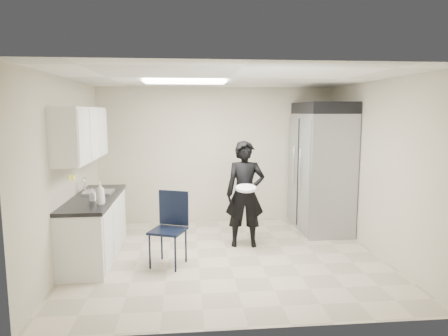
{
  "coord_description": "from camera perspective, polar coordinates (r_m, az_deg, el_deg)",
  "views": [
    {
      "loc": [
        -0.6,
        -5.65,
        2.13
      ],
      "look_at": [
        -0.04,
        0.2,
        1.31
      ],
      "focal_mm": 32.0,
      "sensor_mm": 36.0,
      "label": 1
    }
  ],
  "objects": [
    {
      "name": "towel_dispenser",
      "position": [
        7.18,
        -17.88,
        3.54
      ],
      "size": [
        0.22,
        0.3,
        0.35
      ],
      "primitive_type": "cube",
      "color": "black",
      "rests_on": "left_wall"
    },
    {
      "name": "ceiling_panel",
      "position": [
        6.06,
        -5.59,
        12.11
      ],
      "size": [
        1.2,
        0.6,
        0.02
      ],
      "primitive_type": "cube",
      "color": "white",
      "rests_on": "ceiling"
    },
    {
      "name": "man_tuxedo",
      "position": [
        6.34,
        3.02,
        -3.72
      ],
      "size": [
        0.66,
        0.47,
        1.69
      ],
      "primitive_type": "imported",
      "rotation": [
        0.0,
        0.0,
        -0.1
      ],
      "color": "black",
      "rests_on": "floor"
    },
    {
      "name": "soap_bottle_a",
      "position": [
        5.55,
        -17.26,
        -3.46
      ],
      "size": [
        0.13,
        0.13,
        0.31
      ],
      "primitive_type": "imported",
      "rotation": [
        0.0,
        0.0,
        0.13
      ],
      "color": "white",
      "rests_on": "countertop"
    },
    {
      "name": "upper_cabinets",
      "position": [
        6.04,
        -19.68,
        4.63
      ],
      "size": [
        0.35,
        1.8,
        0.75
      ],
      "primitive_type": "cube",
      "color": "silver",
      "rests_on": "left_wall"
    },
    {
      "name": "notice_sticker_right",
      "position": [
        6.24,
        -20.68,
        -1.28
      ],
      "size": [
        0.0,
        0.12,
        0.07
      ],
      "primitive_type": "cube",
      "color": "yellow",
      "rests_on": "left_wall"
    },
    {
      "name": "countertop",
      "position": [
        6.13,
        -18.13,
        -4.14
      ],
      "size": [
        0.64,
        1.95,
        0.05
      ],
      "primitive_type": "cube",
      "color": "black",
      "rests_on": "lower_counter"
    },
    {
      "name": "floor",
      "position": [
        6.07,
        0.57,
        -12.57
      ],
      "size": [
        4.5,
        4.5,
        0.0
      ],
      "primitive_type": "plane",
      "color": "#BDAB94",
      "rests_on": "ground"
    },
    {
      "name": "soap_bottle_b",
      "position": [
        5.82,
        -18.27,
        -3.65
      ],
      "size": [
        0.08,
        0.08,
        0.17
      ],
      "primitive_type": "imported",
      "rotation": [
        0.0,
        0.0,
        -0.03
      ],
      "color": "#ACABB8",
      "rests_on": "countertop"
    },
    {
      "name": "bucket_lid",
      "position": [
        6.07,
        3.15,
        -2.9
      ],
      "size": [
        0.34,
        0.34,
        0.04
      ],
      "primitive_type": "cylinder",
      "rotation": [
        0.0,
        0.0,
        -0.1
      ],
      "color": "white",
      "rests_on": "man_tuxedo"
    },
    {
      "name": "right_wall",
      "position": [
        6.38,
        21.12,
        -0.03
      ],
      "size": [
        0.0,
        4.0,
        4.0
      ],
      "primitive_type": "plane",
      "rotation": [
        1.57,
        0.0,
        -1.57
      ],
      "color": "#C0B79E",
      "rests_on": "floor"
    },
    {
      "name": "faucet",
      "position": [
        6.38,
        -19.27,
        -2.48
      ],
      "size": [
        0.02,
        0.02,
        0.24
      ],
      "primitive_type": "cylinder",
      "color": "silver",
      "rests_on": "countertop"
    },
    {
      "name": "back_wall",
      "position": [
        7.71,
        -0.98,
        1.82
      ],
      "size": [
        4.5,
        0.0,
        4.5
      ],
      "primitive_type": "plane",
      "rotation": [
        1.57,
        0.0,
        0.0
      ],
      "color": "#C0B79E",
      "rests_on": "floor"
    },
    {
      "name": "folding_chair",
      "position": [
        5.65,
        -8.02,
        -8.87
      ],
      "size": [
        0.58,
        0.58,
        1.0
      ],
      "primitive_type": "cube",
      "rotation": [
        0.0,
        0.0,
        -0.38
      ],
      "color": "black",
      "rests_on": "floor"
    },
    {
      "name": "sink",
      "position": [
        6.37,
        -17.46,
        -3.8
      ],
      "size": [
        0.42,
        0.4,
        0.14
      ],
      "primitive_type": "cube",
      "color": "gray",
      "rests_on": "countertop"
    },
    {
      "name": "notice_sticker_left",
      "position": [
        6.05,
        -21.19,
        -1.21
      ],
      "size": [
        0.0,
        0.12,
        0.07
      ],
      "primitive_type": "cube",
      "color": "yellow",
      "rests_on": "left_wall"
    },
    {
      "name": "left_wall",
      "position": [
        5.94,
        -21.54,
        -0.61
      ],
      "size": [
        0.0,
        4.0,
        4.0
      ],
      "primitive_type": "plane",
      "rotation": [
        1.57,
        0.0,
        1.57
      ],
      "color": "#C0B79E",
      "rests_on": "floor"
    },
    {
      "name": "ceiling",
      "position": [
        5.7,
        0.6,
        12.72
      ],
      "size": [
        4.5,
        4.5,
        0.0
      ],
      "primitive_type": "plane",
      "rotation": [
        3.14,
        0.0,
        0.0
      ],
      "color": "white",
      "rests_on": "back_wall"
    },
    {
      "name": "lower_counter",
      "position": [
        6.24,
        -17.94,
        -8.23
      ],
      "size": [
        0.6,
        1.9,
        0.86
      ],
      "primitive_type": "cube",
      "color": "silver",
      "rests_on": "floor"
    },
    {
      "name": "commercial_fridge",
      "position": [
        7.41,
        13.72,
        -0.61
      ],
      "size": [
        0.8,
        1.35,
        2.1
      ],
      "primitive_type": "cube",
      "color": "gray",
      "rests_on": "floor"
    },
    {
      "name": "fridge_compressor",
      "position": [
        7.34,
        14.02,
        8.31
      ],
      "size": [
        0.8,
        1.35,
        0.2
      ],
      "primitive_type": "cube",
      "color": "black",
      "rests_on": "commercial_fridge"
    }
  ]
}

